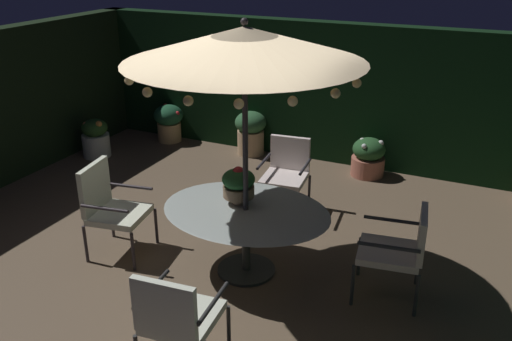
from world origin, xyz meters
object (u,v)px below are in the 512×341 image
(patio_chair_east, at_px, (176,315))
(potted_plant_right_near, at_px, (169,121))
(patio_chair_north, at_px, (286,170))
(potted_plant_front_corner, at_px, (368,157))
(potted_plant_right_far, at_px, (96,138))
(patio_chair_southeast, at_px, (400,247))
(patio_dining_table, at_px, (246,220))
(patio_chair_northeast, at_px, (110,204))
(patio_umbrella, at_px, (245,45))
(potted_plant_back_right, at_px, (251,131))
(centerpiece_planter, at_px, (239,183))

(patio_chair_east, height_order, potted_plant_right_near, patio_chair_east)
(patio_chair_north, xyz_separation_m, potted_plant_front_corner, (0.70, 1.58, -0.27))
(potted_plant_right_far, bearing_deg, patio_chair_southeast, -18.99)
(patio_dining_table, relative_size, patio_chair_northeast, 1.69)
(patio_chair_northeast, height_order, potted_plant_right_near, patio_chair_northeast)
(patio_chair_northeast, height_order, patio_chair_southeast, patio_chair_northeast)
(patio_umbrella, height_order, patio_chair_northeast, patio_umbrella)
(patio_umbrella, bearing_deg, patio_chair_southeast, 8.15)
(patio_dining_table, bearing_deg, potted_plant_back_right, 114.63)
(patio_umbrella, bearing_deg, patio_chair_east, -84.78)
(centerpiece_planter, relative_size, patio_chair_southeast, 0.43)
(patio_dining_table, bearing_deg, potted_plant_right_far, 151.32)
(patio_chair_north, height_order, patio_chair_east, patio_chair_east)
(patio_dining_table, distance_m, potted_plant_right_near, 4.40)
(potted_plant_front_corner, relative_size, potted_plant_back_right, 0.81)
(potted_plant_right_far, bearing_deg, patio_umbrella, -28.68)
(patio_chair_southeast, bearing_deg, potted_plant_right_near, 147.28)
(patio_chair_east, distance_m, patio_chair_southeast, 2.27)
(patio_dining_table, bearing_deg, patio_chair_north, 96.35)
(patio_chair_northeast, bearing_deg, potted_plant_right_far, 133.29)
(potted_plant_front_corner, bearing_deg, patio_chair_southeast, -70.62)
(patio_dining_table, height_order, patio_chair_north, patio_chair_north)
(potted_plant_back_right, height_order, potted_plant_right_near, potted_plant_back_right)
(potted_plant_right_far, bearing_deg, patio_chair_north, -7.73)
(potted_plant_right_far, bearing_deg, potted_plant_back_right, 27.60)
(potted_plant_right_far, bearing_deg, centerpiece_planter, -28.31)
(patio_chair_east, bearing_deg, patio_chair_north, 95.78)
(patio_chair_north, relative_size, potted_plant_right_far, 1.50)
(patio_chair_east, xyz_separation_m, patio_chair_southeast, (1.40, 1.78, 0.01))
(patio_dining_table, relative_size, potted_plant_right_near, 2.73)
(patio_chair_east, bearing_deg, potted_plant_back_right, 108.68)
(patio_dining_table, height_order, patio_umbrella, patio_umbrella)
(potted_plant_right_far, bearing_deg, potted_plant_right_near, 59.46)
(centerpiece_planter, distance_m, patio_chair_northeast, 1.51)
(centerpiece_planter, bearing_deg, patio_umbrella, -37.85)
(patio_chair_northeast, relative_size, potted_plant_front_corner, 1.80)
(patio_chair_north, distance_m, potted_plant_back_right, 2.11)
(patio_chair_northeast, height_order, patio_chair_east, patio_chair_northeast)
(potted_plant_front_corner, bearing_deg, potted_plant_right_near, 179.33)
(centerpiece_planter, xyz_separation_m, potted_plant_right_near, (-2.91, 3.07, -0.61))
(patio_umbrella, distance_m, patio_chair_southeast, 2.42)
(patio_chair_east, distance_m, potted_plant_right_far, 5.28)
(patio_chair_north, xyz_separation_m, potted_plant_right_near, (-2.87, 1.62, -0.20))
(patio_umbrella, xyz_separation_m, patio_chair_east, (0.14, -1.56, -1.86))
(patio_chair_east, bearing_deg, patio_dining_table, 95.22)
(potted_plant_right_near, bearing_deg, patio_chair_north, -29.43)
(patio_chair_north, relative_size, patio_chair_southeast, 1.00)
(potted_plant_right_far, distance_m, potted_plant_front_corner, 4.38)
(patio_chair_east, relative_size, potted_plant_front_corner, 1.66)
(patio_umbrella, relative_size, potted_plant_right_near, 4.08)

